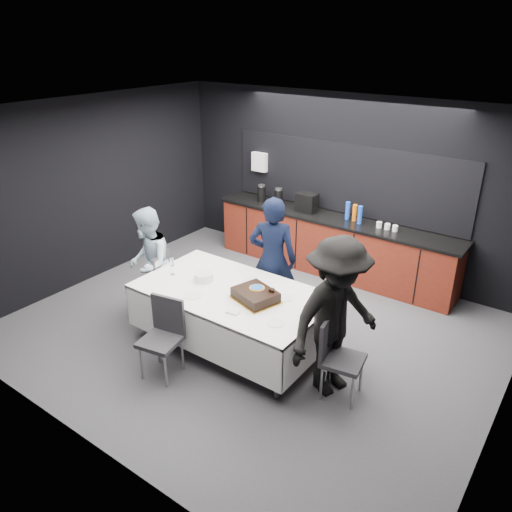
% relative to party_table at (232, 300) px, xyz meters
% --- Properties ---
extents(ground, '(6.00, 6.00, 0.00)m').
position_rel_party_table_xyz_m(ground, '(0.00, 0.40, -0.64)').
color(ground, '#46464C').
rests_on(ground, ground).
extents(room_shell, '(6.04, 5.04, 2.82)m').
position_rel_party_table_xyz_m(room_shell, '(0.00, 0.40, 1.22)').
color(room_shell, white).
rests_on(room_shell, ground).
extents(kitchenette, '(4.10, 0.64, 2.05)m').
position_rel_party_table_xyz_m(kitchenette, '(-0.02, 2.62, -0.10)').
color(kitchenette, '#58180D').
rests_on(kitchenette, ground).
extents(party_table, '(2.32, 1.32, 0.78)m').
position_rel_party_table_xyz_m(party_table, '(0.00, 0.00, 0.00)').
color(party_table, '#99999E').
rests_on(party_table, ground).
extents(cake_assembly, '(0.62, 0.55, 0.16)m').
position_rel_party_table_xyz_m(cake_assembly, '(0.37, -0.02, 0.20)').
color(cake_assembly, gold).
rests_on(cake_assembly, party_table).
extents(plate_stack, '(0.24, 0.24, 0.10)m').
position_rel_party_table_xyz_m(plate_stack, '(-0.45, 0.00, 0.19)').
color(plate_stack, white).
rests_on(plate_stack, party_table).
extents(loose_plate_near, '(0.22, 0.22, 0.01)m').
position_rel_party_table_xyz_m(loose_plate_near, '(-0.29, -0.37, 0.14)').
color(loose_plate_near, white).
rests_on(loose_plate_near, party_table).
extents(loose_plate_right_a, '(0.19, 0.19, 0.01)m').
position_rel_party_table_xyz_m(loose_plate_right_a, '(0.63, 0.23, 0.14)').
color(loose_plate_right_a, white).
rests_on(loose_plate_right_a, party_table).
extents(loose_plate_right_b, '(0.20, 0.20, 0.01)m').
position_rel_party_table_xyz_m(loose_plate_right_b, '(0.83, -0.30, 0.14)').
color(loose_plate_right_b, white).
rests_on(loose_plate_right_b, party_table).
extents(loose_plate_far, '(0.22, 0.22, 0.01)m').
position_rel_party_table_xyz_m(loose_plate_far, '(0.03, 0.34, 0.14)').
color(loose_plate_far, white).
rests_on(loose_plate_far, party_table).
extents(fork_pile, '(0.15, 0.11, 0.02)m').
position_rel_party_table_xyz_m(fork_pile, '(0.34, -0.40, 0.15)').
color(fork_pile, white).
rests_on(fork_pile, party_table).
extents(champagne_flute, '(0.06, 0.06, 0.22)m').
position_rel_party_table_xyz_m(champagne_flute, '(-0.88, -0.11, 0.30)').
color(champagne_flute, white).
rests_on(champagne_flute, party_table).
extents(chair_left, '(0.53, 0.53, 0.92)m').
position_rel_party_table_xyz_m(chair_left, '(-1.33, -0.01, -0.11)').
color(chair_left, '#2D2C31').
rests_on(chair_left, ground).
extents(chair_right, '(0.48, 0.48, 0.92)m').
position_rel_party_table_xyz_m(chair_right, '(1.46, -0.07, -0.11)').
color(chair_right, '#2D2C31').
rests_on(chair_right, ground).
extents(chair_near, '(0.49, 0.49, 0.92)m').
position_rel_party_table_xyz_m(chair_near, '(-0.31, -0.86, -0.11)').
color(chair_near, '#2D2C31').
rests_on(chair_near, ground).
extents(person_center, '(0.75, 0.64, 1.74)m').
position_rel_party_table_xyz_m(person_center, '(0.02, 0.85, 0.23)').
color(person_center, black).
rests_on(person_center, ground).
extents(person_left, '(0.92, 0.94, 1.53)m').
position_rel_party_table_xyz_m(person_left, '(-1.41, -0.03, 0.13)').
color(person_left, '#AAC3D5').
rests_on(person_left, ground).
extents(person_right, '(1.00, 1.32, 1.81)m').
position_rel_party_table_xyz_m(person_right, '(1.40, -0.01, 0.26)').
color(person_right, black).
rests_on(person_right, ground).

